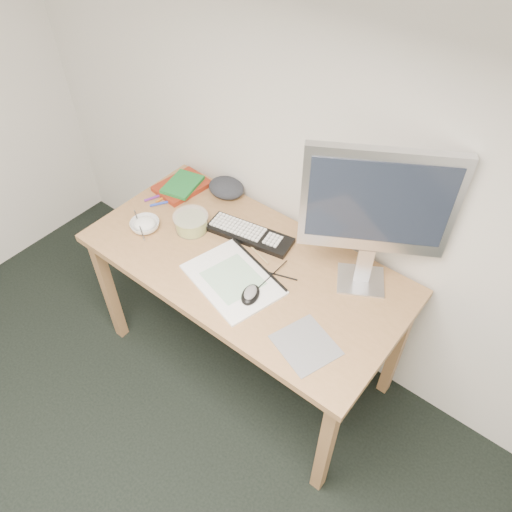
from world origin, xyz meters
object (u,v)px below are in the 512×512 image
(desk, at_px, (245,275))
(sketchpad, at_px, (233,279))
(monitor, at_px, (377,207))
(rice_bowl, at_px, (145,225))
(keyboard, at_px, (250,234))

(desk, bearing_deg, sketchpad, -74.63)
(sketchpad, xyz_separation_m, monitor, (0.41, 0.32, 0.39))
(sketchpad, bearing_deg, rice_bowl, -164.16)
(monitor, bearing_deg, rice_bowl, 169.56)
(monitor, distance_m, rice_bowl, 1.05)
(monitor, bearing_deg, keyboard, 158.07)
(desk, distance_m, monitor, 0.69)
(desk, distance_m, sketchpad, 0.15)
(desk, distance_m, keyboard, 0.18)
(sketchpad, bearing_deg, desk, 120.21)
(desk, distance_m, rice_bowl, 0.51)
(desk, xyz_separation_m, sketchpad, (0.03, -0.11, 0.09))
(desk, bearing_deg, keyboard, 121.16)
(monitor, xyz_separation_m, rice_bowl, (-0.93, -0.33, -0.38))
(desk, height_order, monitor, monitor)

